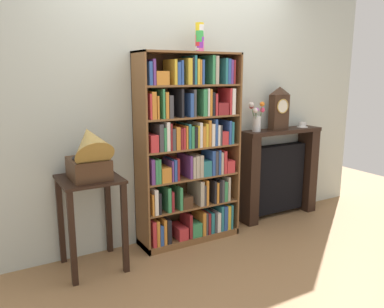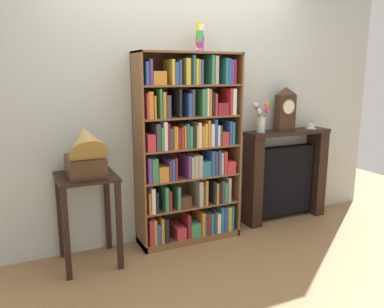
{
  "view_description": "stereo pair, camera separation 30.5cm",
  "coord_description": "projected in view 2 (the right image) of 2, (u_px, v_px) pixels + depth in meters",
  "views": [
    {
      "loc": [
        -1.71,
        -2.93,
        1.59
      ],
      "look_at": [
        0.04,
        0.12,
        0.84
      ],
      "focal_mm": 35.79,
      "sensor_mm": 36.0,
      "label": 1
    },
    {
      "loc": [
        -1.44,
        -3.07,
        1.59
      ],
      "look_at": [
        0.04,
        0.12,
        0.84
      ],
      "focal_mm": 35.79,
      "sensor_mm": 36.0,
      "label": 2
    }
  ],
  "objects": [
    {
      "name": "flower_vase",
      "position": [
        261.0,
        118.0,
        3.88
      ],
      "size": [
        0.16,
        0.14,
        0.31
      ],
      "color": "silver",
      "rests_on": "fireplace_mantel"
    },
    {
      "name": "fireplace_mantel",
      "position": [
        285.0,
        176.0,
        4.18
      ],
      "size": [
        0.97,
        0.24,
        0.99
      ],
      "color": "black",
      "rests_on": "ground"
    },
    {
      "name": "mantel_clock",
      "position": [
        285.0,
        109.0,
        3.99
      ],
      "size": [
        0.21,
        0.11,
        0.46
      ],
      "color": "#382316",
      "rests_on": "fireplace_mantel"
    },
    {
      "name": "teacup_with_saucer",
      "position": [
        311.0,
        126.0,
        4.18
      ],
      "size": [
        0.13,
        0.12,
        0.06
      ],
      "color": "white",
      "rests_on": "fireplace_mantel"
    },
    {
      "name": "gramophone",
      "position": [
        86.0,
        151.0,
        3.02
      ],
      "size": [
        0.3,
        0.47,
        0.51
      ],
      "color": "#472D1C",
      "rests_on": "side_table_left"
    },
    {
      "name": "ground_plane",
      "position": [
        194.0,
        244.0,
        3.65
      ],
      "size": [
        7.53,
        6.4,
        0.02
      ],
      "primitive_type": "cube",
      "color": "#997047"
    },
    {
      "name": "bookshelf",
      "position": [
        189.0,
        156.0,
        3.57
      ],
      "size": [
        0.98,
        0.31,
        1.77
      ],
      "color": "brown",
      "rests_on": "ground"
    },
    {
      "name": "side_table_left",
      "position": [
        87.0,
        201.0,
        3.16
      ],
      "size": [
        0.47,
        0.48,
        0.77
      ],
      "color": "black",
      "rests_on": "ground"
    },
    {
      "name": "cup_stack",
      "position": [
        200.0,
        37.0,
        3.4
      ],
      "size": [
        0.08,
        0.08,
        0.25
      ],
      "color": "pink",
      "rests_on": "bookshelf"
    },
    {
      "name": "wall_back",
      "position": [
        190.0,
        103.0,
        3.7
      ],
      "size": [
        4.53,
        0.08,
        2.6
      ],
      "primitive_type": "cube",
      "color": "beige",
      "rests_on": "ground"
    }
  ]
}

